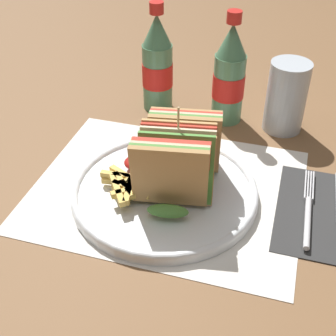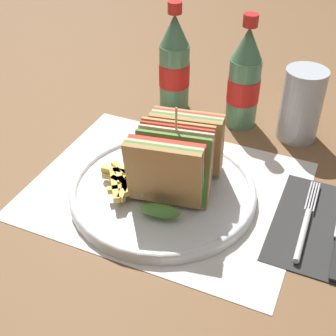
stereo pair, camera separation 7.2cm
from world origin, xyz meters
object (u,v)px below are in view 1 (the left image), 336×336
object	(u,v)px
glass_near	(286,97)
plate_main	(164,191)
fork	(308,214)
coke_bottle_near	(157,65)
club_sandwich	(178,160)
coke_bottle_far	(229,76)

from	to	relation	value
glass_near	plate_main	bearing A→B (deg)	-121.56
fork	glass_near	world-z (taller)	glass_near
plate_main	coke_bottle_near	distance (m)	0.29
glass_near	coke_bottle_near	bearing A→B (deg)	177.74
club_sandwich	fork	bearing A→B (deg)	2.05
fork	coke_bottle_near	bearing A→B (deg)	139.77
club_sandwich	coke_bottle_far	bearing A→B (deg)	83.53
coke_bottle_near	coke_bottle_far	world-z (taller)	same
coke_bottle_near	fork	bearing A→B (deg)	-39.05
fork	coke_bottle_far	bearing A→B (deg)	123.53
fork	coke_bottle_far	size ratio (longest dim) A/B	0.83
club_sandwich	coke_bottle_far	xyz separation A→B (m)	(0.03, 0.25, 0.02)
plate_main	coke_bottle_far	xyz separation A→B (m)	(0.05, 0.25, 0.08)
fork	coke_bottle_near	size ratio (longest dim) A/B	0.83
plate_main	fork	world-z (taller)	plate_main
club_sandwich	coke_bottle_far	world-z (taller)	coke_bottle_far
coke_bottle_near	glass_near	world-z (taller)	coke_bottle_near
plate_main	club_sandwich	xyz separation A→B (m)	(0.02, 0.00, 0.06)
plate_main	club_sandwich	size ratio (longest dim) A/B	1.71
plate_main	club_sandwich	distance (m)	0.06
plate_main	club_sandwich	bearing A→B (deg)	12.85
coke_bottle_far	glass_near	world-z (taller)	coke_bottle_far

